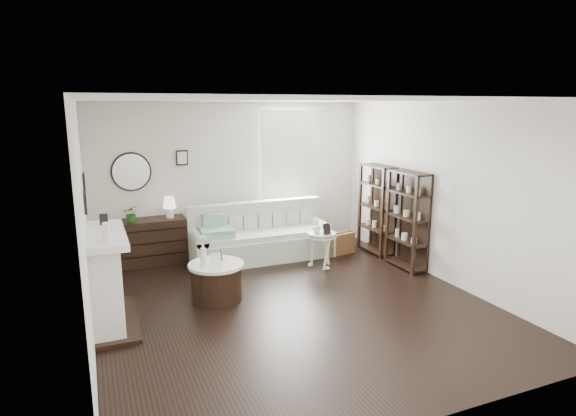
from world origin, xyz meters
name	(u,v)px	position (x,y,z in m)	size (l,w,h in m)	color
room	(271,162)	(0.73, 2.70, 1.60)	(5.50, 5.50, 5.50)	black
fireplace	(106,282)	(-2.32, 0.30, 0.54)	(0.50, 1.40, 1.84)	white
shelf_unit_far	(377,209)	(2.33, 1.55, 0.80)	(0.30, 0.80, 1.60)	black
shelf_unit_near	(407,220)	(2.33, 0.65, 0.80)	(0.30, 0.80, 1.60)	black
sofa	(260,240)	(0.29, 2.08, 0.32)	(2.47, 0.85, 0.96)	#A8B19E
quilt	(217,233)	(-0.52, 1.95, 0.56)	(0.55, 0.45, 0.14)	#279074
suitcase	(339,244)	(1.66, 1.71, 0.19)	(0.57, 0.19, 0.38)	brown
dresser	(151,241)	(-1.53, 2.47, 0.39)	(1.16, 0.50, 0.77)	black
table_lamp	(170,207)	(-1.19, 2.47, 0.95)	(0.22, 0.22, 0.35)	beige
potted_plant	(131,213)	(-1.82, 2.42, 0.91)	(0.25, 0.21, 0.28)	#1A5317
drum_table	(217,281)	(-0.90, 0.51, 0.27)	(0.76, 0.76, 0.53)	black
pedestal_table	(322,236)	(1.05, 1.19, 0.54)	(0.49, 0.49, 0.59)	silver
eiffel_drum	(221,256)	(-0.82, 0.56, 0.61)	(0.10, 0.10, 0.17)	black
bottle_drum	(203,255)	(-1.09, 0.42, 0.69)	(0.08, 0.08, 0.33)	silver
card_frame_drum	(216,261)	(-0.96, 0.32, 0.63)	(0.15, 0.01, 0.20)	silver
eiffel_ped	(326,227)	(1.14, 1.22, 0.67)	(0.10, 0.10, 0.17)	black
flask_ped	(317,225)	(0.96, 1.21, 0.72)	(0.13, 0.13, 0.25)	silver
card_frame_ped	(327,229)	(1.07, 1.06, 0.68)	(0.14, 0.01, 0.18)	black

